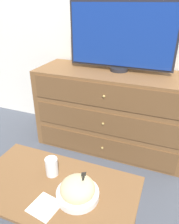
{
  "coord_description": "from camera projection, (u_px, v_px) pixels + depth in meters",
  "views": [
    {
      "loc": [
        0.39,
        -2.23,
        1.42
      ],
      "look_at": [
        -0.03,
        -1.15,
        0.83
      ],
      "focal_mm": 35.0,
      "sensor_mm": 36.0,
      "label": 1
    }
  ],
  "objects": [
    {
      "name": "wall_back",
      "position": [
        139.0,
        14.0,
        2.05
      ],
      "size": [
        12.0,
        0.05,
        2.6
      ],
      "color": "white",
      "rests_on": "ground_plane"
    },
    {
      "name": "takeout_bowl",
      "position": [
        78.0,
        190.0,
        1.17
      ],
      "size": [
        0.23,
        0.23,
        0.2
      ],
      "color": "silver",
      "rests_on": "coffee_table"
    },
    {
      "name": "tv",
      "position": [
        121.0,
        37.0,
        1.94
      ],
      "size": [
        0.97,
        0.17,
        0.61
      ],
      "color": "#232328",
      "rests_on": "dresser"
    },
    {
      "name": "coffee_table",
      "position": [
        55.0,
        195.0,
        1.29
      ],
      "size": [
        0.95,
        0.53,
        0.47
      ],
      "color": "brown",
      "rests_on": "ground_plane"
    },
    {
      "name": "dresser",
      "position": [
        111.0,
        111.0,
        2.23
      ],
      "size": [
        1.49,
        0.56,
        0.82
      ],
      "color": "brown",
      "rests_on": "ground_plane"
    },
    {
      "name": "ground_plane",
      "position": [
        127.0,
        133.0,
        2.62
      ],
      "size": [
        12.0,
        12.0,
        0.0
      ],
      "primitive_type": "plane",
      "color": "#474C56"
    },
    {
      "name": "drink_cup",
      "position": [
        52.0,
        168.0,
        1.32
      ],
      "size": [
        0.08,
        0.08,
        0.12
      ],
      "color": "white",
      "rests_on": "coffee_table"
    },
    {
      "name": "napkin",
      "position": [
        45.0,
        207.0,
        1.13
      ],
      "size": [
        0.16,
        0.16,
        0.0
      ],
      "color": "silver",
      "rests_on": "coffee_table"
    }
  ]
}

